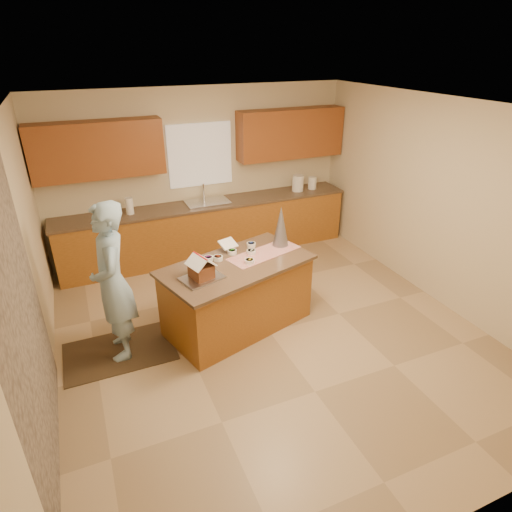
{
  "coord_description": "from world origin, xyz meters",
  "views": [
    {
      "loc": [
        -1.93,
        -4.05,
        3.3
      ],
      "look_at": [
        -0.1,
        0.2,
        1.0
      ],
      "focal_mm": 30.44,
      "sensor_mm": 36.0,
      "label": 1
    }
  ],
  "objects_px": {
    "island_base": "(238,297)",
    "gingerbread_house": "(201,269)",
    "boy": "(113,283)",
    "tinsel_tree": "(281,226)"
  },
  "relations": [
    {
      "from": "tinsel_tree",
      "to": "gingerbread_house",
      "type": "relative_size",
      "value": 1.59
    },
    {
      "from": "island_base",
      "to": "gingerbread_house",
      "type": "xyz_separation_m",
      "value": [
        -0.5,
        -0.2,
        0.59
      ]
    },
    {
      "from": "gingerbread_house",
      "to": "boy",
      "type": "bearing_deg",
      "value": 165.63
    },
    {
      "from": "tinsel_tree",
      "to": "gingerbread_house",
      "type": "height_order",
      "value": "tinsel_tree"
    },
    {
      "from": "boy",
      "to": "gingerbread_house",
      "type": "bearing_deg",
      "value": 78.39
    },
    {
      "from": "island_base",
      "to": "boy",
      "type": "relative_size",
      "value": 0.95
    },
    {
      "from": "island_base",
      "to": "gingerbread_house",
      "type": "distance_m",
      "value": 0.8
    },
    {
      "from": "island_base",
      "to": "tinsel_tree",
      "type": "height_order",
      "value": "tinsel_tree"
    },
    {
      "from": "island_base",
      "to": "boy",
      "type": "bearing_deg",
      "value": 161.72
    },
    {
      "from": "island_base",
      "to": "tinsel_tree",
      "type": "bearing_deg",
      "value": 3.67
    }
  ]
}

